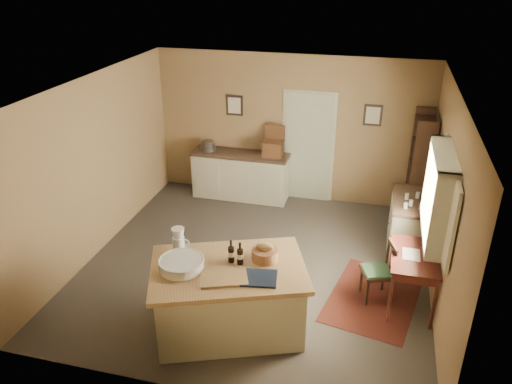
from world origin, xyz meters
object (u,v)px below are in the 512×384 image
sideboard (241,174)px  desk_chair (377,272)px  writing_desk (414,261)px  shelving_unit (422,171)px  right_cabinet (410,226)px  work_island (228,296)px

sideboard → desk_chair: 3.67m
sideboard → writing_desk: (3.07, -2.58, 0.19)m
shelving_unit → sideboard: bearing=176.4°
right_cabinet → sideboard: bearing=158.2°
right_cabinet → shelving_unit: 1.16m
desk_chair → work_island: bearing=-166.6°
desk_chair → right_cabinet: size_ratio=0.75×
work_island → writing_desk: 2.43m
sideboard → shelving_unit: size_ratio=0.94×
sideboard → right_cabinet: size_ratio=1.66×
sideboard → desk_chair: bearing=-44.3°
writing_desk → sideboard: bearing=139.9°
writing_desk → desk_chair: (-0.44, 0.02, -0.26)m
work_island → right_cabinet: bearing=26.7°
work_island → shelving_unit: shelving_unit is taller
desk_chair → right_cabinet: (0.44, 1.34, 0.05)m
work_island → sideboard: size_ratio=1.16×
work_island → right_cabinet: size_ratio=1.93×
sideboard → writing_desk: bearing=-40.1°
desk_chair → writing_desk: bearing=-20.8°
right_cabinet → work_island: bearing=-132.1°
right_cabinet → shelving_unit: (0.15, 1.02, 0.52)m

